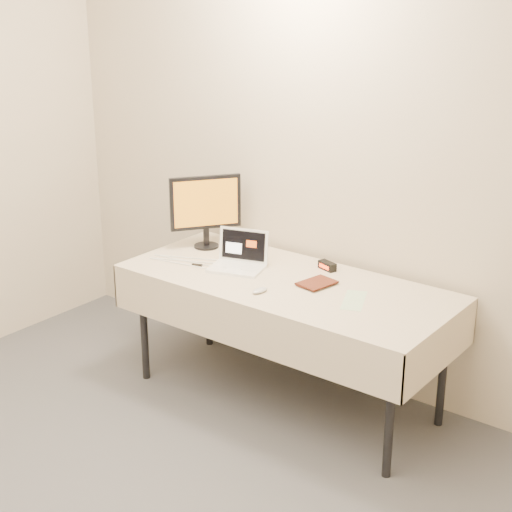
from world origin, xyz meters
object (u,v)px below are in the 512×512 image
Objects in this scene: monitor at (206,206)px; laptop at (240,259)px; table at (286,291)px; book at (308,264)px.

laptop is at bearing -75.84° from monitor.
book is (0.10, 0.06, 0.16)m from table.
laptop is (-0.33, 0.01, 0.11)m from table.
monitor is (-0.38, 0.15, 0.21)m from laptop.
laptop is 0.79× the size of monitor.
table is 0.80m from monitor.
table is at bearing -66.90° from monitor.
table is at bearing -136.66° from book.
monitor is at bearing 141.29° from laptop.
table is 5.30× the size of laptop.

